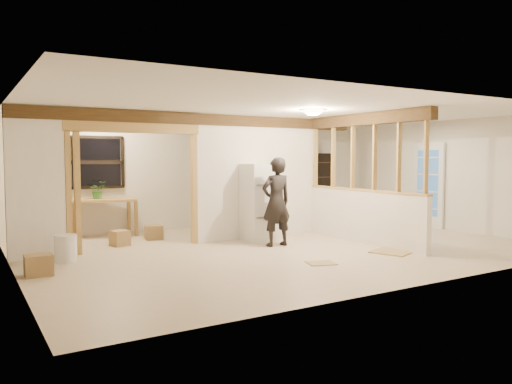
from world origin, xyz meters
TOP-DOWN VIEW (x-y plane):
  - floor at (0.00, 0.00)m, footprint 9.00×6.50m
  - ceiling at (0.00, 0.00)m, footprint 9.00×6.50m
  - wall_back at (0.00, 3.25)m, footprint 9.00×0.01m
  - wall_front at (0.00, -3.25)m, footprint 9.00×0.01m
  - wall_left at (-4.50, 0.00)m, footprint 0.01×6.50m
  - wall_right at (4.50, 0.00)m, footprint 0.01×6.50m
  - partition_left_stub at (-4.05, 1.20)m, footprint 0.90×0.12m
  - partition_center at (0.20, 1.20)m, footprint 2.80×0.12m
  - doorway_frame at (-2.40, 1.20)m, footprint 2.46×0.14m
  - header_beam_back at (-1.00, 1.20)m, footprint 7.00×0.18m
  - header_beam_right at (1.60, -0.40)m, footprint 0.18×3.30m
  - pony_wall at (1.60, -0.40)m, footprint 0.12×3.20m
  - stud_partition at (1.60, -0.40)m, footprint 0.14×3.20m
  - window_back at (-2.60, 3.17)m, footprint 1.12×0.10m
  - french_door at (4.42, 0.40)m, footprint 0.12×0.86m
  - ceiling_dome_main at (0.30, -0.50)m, footprint 0.36×0.36m
  - ceiling_dome_util at (-2.50, 2.30)m, footprint 0.32×0.32m
  - hanging_bulb at (-2.00, 1.60)m, footprint 0.07×0.07m
  - refrigerator at (0.01, 0.83)m, footprint 0.63×0.61m
  - woman at (-0.06, 0.13)m, footprint 0.61×0.40m
  - work_table at (-2.53, 2.88)m, footprint 1.36×0.88m
  - potted_plant at (-2.64, 2.98)m, footprint 0.40×0.38m
  - shop_vac at (-3.44, 2.83)m, footprint 0.49×0.49m
  - bookshelf at (3.09, 3.03)m, footprint 0.88×0.29m
  - bucket at (-3.71, 0.64)m, footprint 0.35×0.35m
  - box_util_a at (-1.78, 2.02)m, footprint 0.37×0.33m
  - box_util_b at (-2.56, 1.69)m, footprint 0.37×0.37m
  - box_front at (-4.21, -0.13)m, footprint 0.37×0.30m
  - floor_panel_near at (1.33, -1.44)m, footprint 0.81×0.81m
  - floor_panel_far at (-0.31, -1.53)m, footprint 0.51×0.45m

SIDE VIEW (x-z plane):
  - floor at x=0.00m, z-range -0.01..0.00m
  - floor_panel_far at x=-0.31m, z-range 0.00..0.01m
  - floor_panel_near at x=1.33m, z-range 0.00..0.02m
  - box_util_b at x=-2.56m, z-range 0.00..0.28m
  - box_util_a at x=-1.78m, z-range 0.00..0.29m
  - box_front at x=-4.21m, z-range 0.00..0.30m
  - bucket at x=-3.71m, z-range 0.00..0.43m
  - shop_vac at x=-3.44m, z-range 0.00..0.58m
  - work_table at x=-2.53m, z-range 0.00..0.79m
  - pony_wall at x=1.60m, z-range 0.00..1.00m
  - refrigerator at x=0.01m, z-range 0.00..1.53m
  - woman at x=-0.06m, z-range 0.00..1.66m
  - bookshelf at x=3.09m, z-range 0.00..1.76m
  - potted_plant at x=-2.64m, z-range 0.79..1.16m
  - french_door at x=4.42m, z-range 0.00..2.00m
  - doorway_frame at x=-2.40m, z-range 0.00..2.20m
  - wall_back at x=0.00m, z-range 0.00..2.50m
  - wall_front at x=0.00m, z-range 0.00..2.50m
  - wall_left at x=-4.50m, z-range 0.00..2.50m
  - wall_right at x=4.50m, z-range 0.00..2.50m
  - partition_left_stub at x=-4.05m, z-range 0.00..2.50m
  - partition_center at x=0.20m, z-range 0.00..2.50m
  - window_back at x=-2.60m, z-range 1.00..2.10m
  - stud_partition at x=1.60m, z-range 1.00..2.32m
  - hanging_bulb at x=-2.00m, z-range 2.15..2.22m
  - header_beam_back at x=-1.00m, z-range 2.27..2.49m
  - header_beam_right at x=1.60m, z-range 2.27..2.49m
  - ceiling_dome_main at x=0.30m, z-range 2.40..2.56m
  - ceiling_dome_util at x=-2.50m, z-range 2.41..2.55m
  - ceiling at x=0.00m, z-range 2.50..2.50m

